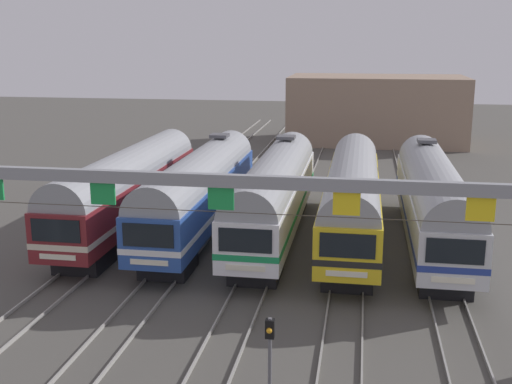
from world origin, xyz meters
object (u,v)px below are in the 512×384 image
Objects in this scene: commuter_train_yellow at (352,194)px; yard_signal_mast at (270,342)px; commuter_train_maroon at (129,186)px; commuter_train_blue at (200,188)px; catenary_gantry at (221,209)px; commuter_train_white at (275,191)px; commuter_train_silver at (433,197)px.

commuter_train_yellow is 16.50m from yard_signal_mast.
commuter_train_blue is at bearing 0.06° from commuter_train_maroon.
catenary_gantry is (-4.24, -13.49, 2.58)m from commuter_train_yellow.
catenary_gantry reaches higher than commuter_train_blue.
yard_signal_mast is (2.12, -16.35, -0.82)m from commuter_train_white.
commuter_train_maroon is 16.98m from commuter_train_silver.
commuter_train_maroon is at bearing -179.99° from commuter_train_silver.
commuter_train_blue reaches higher than yard_signal_mast.
commuter_train_maroon is 1.00× the size of commuter_train_white.
commuter_train_silver is at bearing 68.72° from yard_signal_mast.
commuter_train_maroon is 1.00× the size of commuter_train_yellow.
commuter_train_white is at bearing 97.40° from yard_signal_mast.
commuter_train_white is 13.74m from catenary_gantry.
commuter_train_white is 1.00× the size of commuter_train_silver.
catenary_gantry is 4.91m from yard_signal_mast.
commuter_train_silver is at bearing 0.00° from commuter_train_white.
commuter_train_yellow is 4.24m from commuter_train_silver.
commuter_train_white reaches higher than commuter_train_yellow.
commuter_train_maroon is at bearing -179.97° from commuter_train_white.
commuter_train_maroon and commuter_train_yellow have the same top height.
commuter_train_blue is at bearing 107.45° from catenary_gantry.
commuter_train_blue is at bearing 111.28° from yard_signal_mast.
commuter_train_maroon is 1.00× the size of commuter_train_silver.
commuter_train_white is at bearing 90.00° from catenary_gantry.
commuter_train_silver is 16.15m from catenary_gantry.
commuter_train_maroon is 8.49m from commuter_train_white.
commuter_train_yellow is (12.73, 0.00, 0.00)m from commuter_train_maroon.
commuter_train_white is (4.24, 0.00, 0.00)m from commuter_train_blue.
commuter_train_blue is (4.24, 0.00, 0.00)m from commuter_train_maroon.
yard_signal_mast is at bearing -68.72° from commuter_train_blue.
commuter_train_yellow is 14.38m from catenary_gantry.
commuter_train_blue is 8.49m from commuter_train_yellow.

